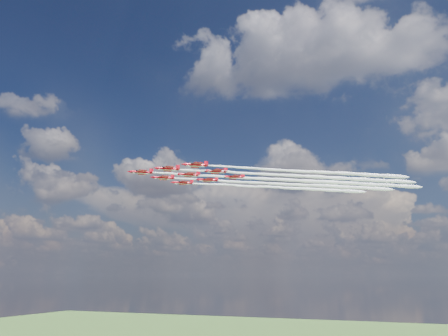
{
  "coord_description": "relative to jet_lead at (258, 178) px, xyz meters",
  "views": [
    {
      "loc": [
        77.56,
        -142.48,
        41.41
      ],
      "look_at": [
        19.68,
        4.03,
        80.18
      ],
      "focal_mm": 35.0,
      "sensor_mm": 36.0,
      "label": 1
    }
  ],
  "objects": [
    {
      "name": "jet_lead",
      "position": [
        0.0,
        0.0,
        0.0
      ],
      "size": [
        80.43,
        57.44,
        2.38
      ],
      "rotation": [
        0.0,
        0.0,
        0.61
      ],
      "color": "red"
    },
    {
      "name": "jet_row3_centre",
      "position": [
        14.51,
        10.19,
        0.0
      ],
      "size": [
        80.43,
        57.44,
        2.38
      ],
      "rotation": [
        0.0,
        0.0,
        0.61
      ],
      "color": "red"
    },
    {
      "name": "jet_row2_port",
      "position": [
        11.69,
        -1.22,
        0.0
      ],
      "size": [
        80.43,
        57.44,
        2.38
      ],
      "rotation": [
        0.0,
        0.0,
        0.61
      ],
      "color": "red"
    },
    {
      "name": "jet_row3_starb",
      "position": [
        5.64,
        22.81,
        0.0
      ],
      "size": [
        80.43,
        57.44,
        2.38
      ],
      "rotation": [
        0.0,
        0.0,
        0.61
      ],
      "color": "red"
    },
    {
      "name": "jet_row2_starb",
      "position": [
        2.82,
        11.41,
        0.0
      ],
      "size": [
        80.43,
        57.44,
        2.38
      ],
      "rotation": [
        0.0,
        0.0,
        0.61
      ],
      "color": "red"
    },
    {
      "name": "jet_row3_port",
      "position": [
        23.37,
        -2.44,
        0.0
      ],
      "size": [
        80.43,
        57.44,
        2.38
      ],
      "rotation": [
        0.0,
        0.0,
        0.61
      ],
      "color": "red"
    },
    {
      "name": "jet_row4_starb",
      "position": [
        17.33,
        21.59,
        0.0
      ],
      "size": [
        80.43,
        57.44,
        2.38
      ],
      "rotation": [
        0.0,
        0.0,
        0.61
      ],
      "color": "red"
    },
    {
      "name": "jet_tail",
      "position": [
        29.01,
        20.37,
        0.0
      ],
      "size": [
        80.43,
        57.44,
        2.38
      ],
      "rotation": [
        0.0,
        0.0,
        0.61
      ],
      "color": "red"
    },
    {
      "name": "jet_row4_port",
      "position": [
        26.19,
        8.96,
        0.0
      ],
      "size": [
        80.43,
        57.44,
        2.38
      ],
      "rotation": [
        0.0,
        0.0,
        0.61
      ],
      "color": "red"
    }
  ]
}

